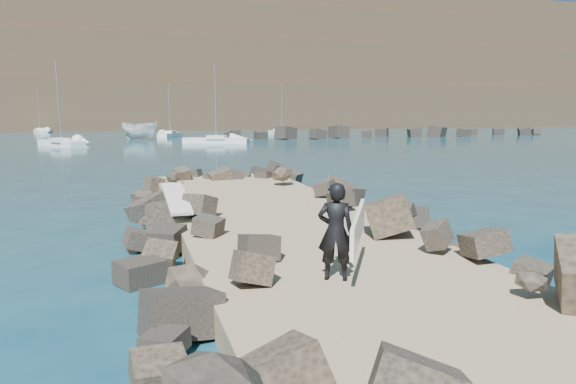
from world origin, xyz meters
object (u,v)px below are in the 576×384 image
object	(u,v)px
surfer_with_board	(339,231)
sailboat_b	(170,135)
radome	(455,10)
surfboard_resting	(177,202)
boat_imported	(140,130)

from	to	relation	value
surfer_with_board	sailboat_b	bearing A→B (deg)	88.02
radome	sailboat_b	bearing A→B (deg)	-140.30
surfboard_resting	surfer_with_board	xyz separation A→B (m)	(2.36, -6.87, 0.49)
boat_imported	surfer_with_board	world-z (taller)	boat_imported
surfer_with_board	boat_imported	bearing A→B (deg)	91.77
boat_imported	sailboat_b	size ratio (longest dim) A/B	0.79
boat_imported	surfer_with_board	distance (m)	64.71
boat_imported	surfer_with_board	size ratio (longest dim) A/B	3.19
surfer_with_board	sailboat_b	xyz separation A→B (m)	(2.43, 70.54, -1.18)
radome	sailboat_b	world-z (taller)	radome
surfer_with_board	surfboard_resting	bearing A→B (deg)	108.94
surfer_with_board	sailboat_b	world-z (taller)	sailboat_b
surfboard_resting	boat_imported	bearing A→B (deg)	87.55
radome	sailboat_b	distance (m)	153.70
radome	sailboat_b	xyz separation A→B (m)	(-113.86, -94.52, -41.53)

